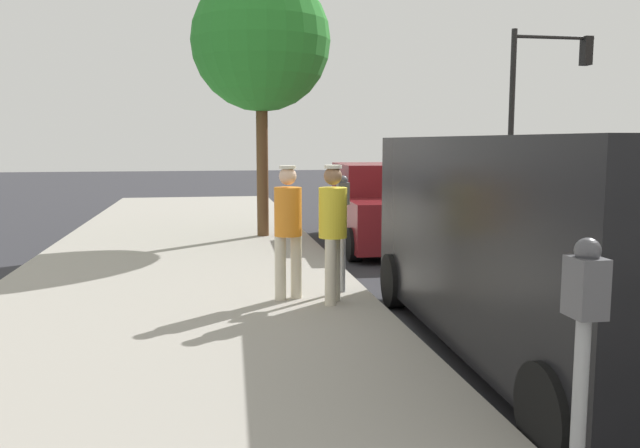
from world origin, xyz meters
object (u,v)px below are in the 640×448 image
Objects in this scene: parking_meter_far at (583,342)px; parked_van at (545,240)px; parking_meter_near at (343,213)px; parked_sedan_behind at (380,209)px; pedestrian_in_orange at (288,223)px; pedestrian_in_yellow at (333,225)px; traffic_light_corner at (540,91)px; street_tree at (261,42)px.

parked_van reaches higher than parking_meter_far.
parking_meter_near is 0.34× the size of parked_sedan_behind.
pedestrian_in_orange is 0.99× the size of pedestrian_in_yellow.
parked_sedan_behind is at bearing -110.69° from parking_meter_near.
parking_meter_far is 10.15m from parked_sedan_behind.
parking_meter_far reaches higher than parked_sedan_behind.
pedestrian_in_yellow is 2.53m from parked_van.
parking_meter_near is 12.17m from traffic_light_corner.
traffic_light_corner is at bearing -117.74° from parked_van.
parking_meter_far is 0.28× the size of street_tree.
street_tree is (2.10, -7.66, 2.93)m from parked_van.
traffic_light_corner is at bearing -141.55° from parked_sedan_behind.
street_tree reaches higher than parked_sedan_behind.
parking_meter_near is 0.91× the size of pedestrian_in_yellow.
parking_meter_far is (0.00, 5.46, 0.00)m from parking_meter_near.
parked_van is at bearing 62.26° from traffic_light_corner.
parking_meter_near and parking_meter_far have the same top height.
parked_sedan_behind is (-0.21, -6.93, -0.41)m from parked_van.
parked_van is 8.46m from street_tree.
parked_van is (-1.50, -3.07, -0.03)m from parking_meter_far.
traffic_light_corner is (-6.10, -11.60, 2.36)m from parked_van.
pedestrian_in_orange is at bearing -81.86° from parking_meter_far.
pedestrian_in_yellow is at bearing 150.03° from pedestrian_in_orange.
pedestrian_in_yellow is 0.32× the size of traffic_light_corner.
pedestrian_in_yellow is at bearing 69.01° from parked_sedan_behind.
parked_sedan_behind is 8.01m from traffic_light_corner.
pedestrian_in_orange is 0.37× the size of parked_sedan_behind.
parking_meter_near is 2.82m from parked_van.
parked_van is at bearing 133.38° from pedestrian_in_yellow.
parked_van is 1.18× the size of parked_sedan_behind.
pedestrian_in_orange is 0.31× the size of street_tree.
parked_sedan_behind is at bearing 38.45° from traffic_light_corner.
pedestrian_in_orange is at bearing 48.61° from traffic_light_corner.
parking_meter_far is 0.91× the size of pedestrian_in_yellow.
street_tree is (0.36, -5.82, 2.97)m from pedestrian_in_yellow.
street_tree reaches higher than pedestrian_in_orange.
parked_sedan_behind is (-2.46, -4.80, -0.35)m from pedestrian_in_orange.
parked_van reaches higher than pedestrian_in_yellow.
parking_meter_near is 0.79m from pedestrian_in_orange.
parking_meter_far is 0.34× the size of parked_sedan_behind.
pedestrian_in_orange is 5.40m from parked_sedan_behind.
street_tree is at bearing -86.80° from parking_meter_far.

